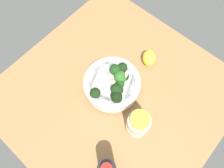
# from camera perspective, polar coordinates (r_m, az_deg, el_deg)

# --- Properties ---
(ground_plane) EXTENTS (0.70, 0.70, 0.04)m
(ground_plane) POSITION_cam_1_polar(r_m,az_deg,el_deg) (0.74, 0.75, -2.93)
(ground_plane) COLOR #996D42
(bowl_of_broccoli) EXTENTS (0.18, 0.18, 0.10)m
(bowl_of_broccoli) POSITION_cam_1_polar(r_m,az_deg,el_deg) (0.69, 0.16, -0.03)
(bowl_of_broccoli) COLOR white
(bowl_of_broccoli) RESTS_ON ground_plane
(lemon_wedge) EXTENTS (0.08, 0.07, 0.05)m
(lemon_wedge) POSITION_cam_1_polar(r_m,az_deg,el_deg) (0.77, 9.81, 6.84)
(lemon_wedge) COLOR yellow
(lemon_wedge) RESTS_ON ground_plane
(bottle_short) EXTENTS (0.07, 0.07, 0.11)m
(bottle_short) POSITION_cam_1_polar(r_m,az_deg,el_deg) (0.65, 6.89, -10.49)
(bottle_short) COLOR beige
(bottle_short) RESTS_ON ground_plane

